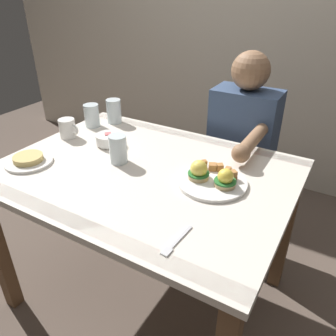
% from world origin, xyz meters
% --- Properties ---
extents(ground_plane, '(6.00, 6.00, 0.00)m').
position_xyz_m(ground_plane, '(0.00, 0.00, 0.00)').
color(ground_plane, brown).
extents(back_wall, '(4.80, 0.10, 2.60)m').
position_xyz_m(back_wall, '(0.00, 1.50, 1.30)').
color(back_wall, beige).
rests_on(back_wall, ground_plane).
extents(dining_table, '(1.20, 0.90, 0.74)m').
position_xyz_m(dining_table, '(0.00, 0.00, 0.63)').
color(dining_table, silver).
rests_on(dining_table, ground_plane).
extents(eggs_benedict_plate, '(0.27, 0.27, 0.09)m').
position_xyz_m(eggs_benedict_plate, '(0.29, 0.04, 0.76)').
color(eggs_benedict_plate, white).
rests_on(eggs_benedict_plate, dining_table).
extents(fruit_bowl, '(0.12, 0.12, 0.06)m').
position_xyz_m(fruit_bowl, '(-0.28, 0.11, 0.77)').
color(fruit_bowl, white).
rests_on(fruit_bowl, dining_table).
extents(coffee_mug, '(0.11, 0.08, 0.09)m').
position_xyz_m(coffee_mug, '(-0.51, 0.08, 0.79)').
color(coffee_mug, white).
rests_on(coffee_mug, dining_table).
extents(fork, '(0.03, 0.16, 0.00)m').
position_xyz_m(fork, '(0.33, -0.32, 0.74)').
color(fork, silver).
rests_on(fork, dining_table).
extents(water_glass_near, '(0.08, 0.08, 0.12)m').
position_xyz_m(water_glass_near, '(-0.13, 0.00, 0.79)').
color(water_glass_near, silver).
rests_on(water_glass_near, dining_table).
extents(water_glass_far, '(0.08, 0.08, 0.12)m').
position_xyz_m(water_glass_far, '(-0.50, 0.25, 0.79)').
color(water_glass_far, silver).
rests_on(water_glass_far, dining_table).
extents(water_glass_extra, '(0.08, 0.08, 0.13)m').
position_xyz_m(water_glass_extra, '(-0.44, 0.36, 0.80)').
color(water_glass_extra, silver).
rests_on(water_glass_extra, dining_table).
extents(side_plate, '(0.20, 0.20, 0.04)m').
position_xyz_m(side_plate, '(-0.46, -0.21, 0.75)').
color(side_plate, white).
rests_on(side_plate, dining_table).
extents(diner_person, '(0.34, 0.54, 1.14)m').
position_xyz_m(diner_person, '(0.22, 0.60, 0.65)').
color(diner_person, '#33333D').
rests_on(diner_person, ground_plane).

